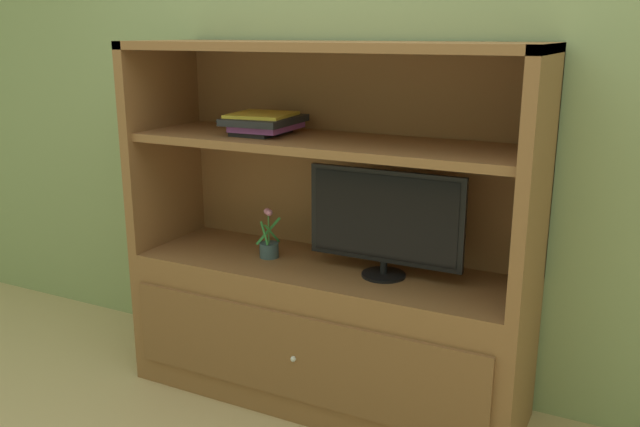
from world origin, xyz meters
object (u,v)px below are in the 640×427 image
Objects in this scene: media_console at (326,295)px; potted_plant at (269,246)px; tv_monitor at (385,220)px; magazine_stack at (264,123)px.

potted_plant is at bearing -175.74° from media_console.
media_console is 0.48m from tv_monitor.
magazine_stack is at bearing 179.84° from media_console.
media_console is at bearing 176.98° from tv_monitor.
media_console is at bearing -0.16° from magazine_stack.
potted_plant is at bearing -41.79° from magazine_stack.
media_console is 7.73× the size of potted_plant.
tv_monitor is at bearing -3.02° from media_console.
media_console is 0.81m from magazine_stack.
tv_monitor reaches higher than potted_plant.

